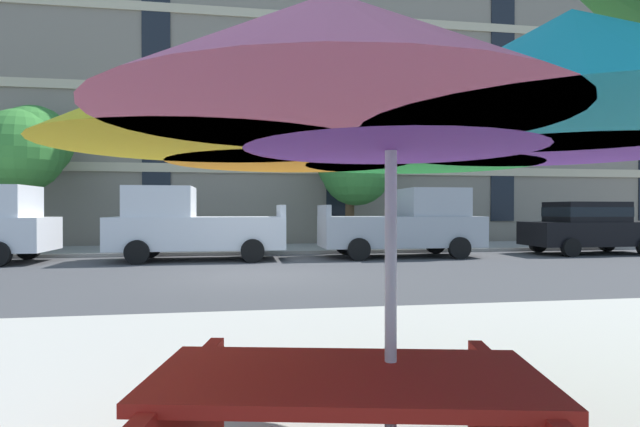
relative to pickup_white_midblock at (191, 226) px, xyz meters
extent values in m
plane|color=#424244|center=(1.85, -3.70, -1.03)|extent=(120.00, 120.00, 0.00)
cube|color=gray|center=(1.85, 3.10, -0.97)|extent=(56.00, 3.60, 0.12)
cube|color=gray|center=(1.85, 11.30, 5.37)|extent=(44.70, 12.00, 12.80)
cube|color=beige|center=(1.85, 5.26, 2.17)|extent=(43.81, 0.08, 0.36)
cube|color=beige|center=(1.85, 5.26, 5.37)|extent=(43.81, 0.08, 0.36)
cube|color=beige|center=(1.85, 5.26, 8.57)|extent=(43.81, 0.08, 0.36)
cube|color=black|center=(-1.87, 5.27, 5.77)|extent=(1.10, 0.06, 11.60)
cube|color=black|center=(5.58, 5.27, 5.77)|extent=(1.10, 0.06, 11.60)
cube|color=black|center=(13.03, 5.27, 5.77)|extent=(1.10, 0.06, 11.60)
cylinder|color=black|center=(-4.88, 0.95, -0.69)|extent=(0.68, 0.22, 0.68)
cube|color=silver|center=(0.24, 0.00, -0.21)|extent=(5.10, 1.90, 0.96)
cube|color=silver|center=(-0.86, 0.00, 0.72)|extent=(1.90, 1.75, 0.90)
cube|color=silver|center=(2.71, 0.00, 0.45)|extent=(0.16, 1.75, 0.36)
cylinder|color=black|center=(1.82, 0.95, -0.69)|extent=(0.68, 0.22, 0.68)
cylinder|color=black|center=(1.82, -0.95, -0.69)|extent=(0.68, 0.22, 0.68)
cylinder|color=black|center=(-1.34, 0.95, -0.69)|extent=(0.68, 0.22, 0.68)
cylinder|color=black|center=(-1.34, -0.95, -0.69)|extent=(0.68, 0.22, 0.68)
cube|color=#A8AAB2|center=(6.52, 0.00, -0.21)|extent=(5.10, 1.90, 0.96)
cube|color=#A8AAB2|center=(7.62, 0.00, 0.72)|extent=(1.90, 1.75, 0.90)
cube|color=#A8AAB2|center=(4.05, 0.00, 0.45)|extent=(0.16, 1.75, 0.36)
cylinder|color=black|center=(4.94, -0.95, -0.69)|extent=(0.68, 0.22, 0.68)
cylinder|color=black|center=(4.94, 0.95, -0.69)|extent=(0.68, 0.22, 0.68)
cylinder|color=black|center=(8.10, -0.95, -0.69)|extent=(0.68, 0.22, 0.68)
cylinder|color=black|center=(8.10, 0.95, -0.69)|extent=(0.68, 0.22, 0.68)
cube|color=black|center=(13.29, 0.00, -0.33)|extent=(4.40, 1.76, 0.80)
cube|color=black|center=(13.14, 0.00, 0.41)|extent=(2.30, 1.55, 0.68)
cube|color=black|center=(13.14, 0.00, 0.41)|extent=(2.32, 1.57, 0.32)
cylinder|color=black|center=(14.65, 0.88, -0.73)|extent=(0.60, 0.22, 0.60)
cylinder|color=black|center=(11.92, 0.88, -0.73)|extent=(0.60, 0.22, 0.60)
cylinder|color=black|center=(11.92, -0.88, -0.73)|extent=(0.60, 0.22, 0.60)
cylinder|color=#4C3823|center=(-5.66, 3.19, 0.23)|extent=(0.34, 0.34, 2.51)
sphere|color=#387F33|center=(-5.95, 3.02, 2.50)|extent=(2.83, 2.83, 2.83)
sphere|color=#387F33|center=(-5.69, 3.44, 2.85)|extent=(2.57, 2.57, 2.57)
cylinder|color=#4C3823|center=(5.60, 3.29, 0.10)|extent=(0.35, 0.35, 2.25)
sphere|color=#2D702D|center=(5.61, 2.97, 2.56)|extent=(1.70, 1.70, 1.70)
sphere|color=#2D702D|center=(5.63, 3.06, 1.89)|extent=(2.13, 2.13, 2.13)
sphere|color=#2D702D|center=(5.82, 3.12, 2.00)|extent=(2.71, 2.71, 2.71)
sphere|color=#2D702D|center=(5.71, 3.56, 2.36)|extent=(2.73, 2.73, 2.73)
cylinder|color=silver|center=(2.28, -12.70, 0.09)|extent=(0.06, 0.06, 2.24)
cone|color=#662D9E|center=(3.15, -12.70, 1.00)|extent=(1.53, 1.53, 0.42)
cone|color=green|center=(2.71, -11.95, 1.00)|extent=(1.53, 1.53, 0.42)
cone|color=orange|center=(1.85, -11.95, 1.00)|extent=(1.53, 1.53, 0.42)
cone|color=yellow|center=(1.41, -12.70, 1.00)|extent=(1.53, 1.53, 0.42)
cone|color=#E5668C|center=(1.85, -13.45, 1.00)|extent=(1.53, 1.53, 0.42)
cone|color=#199EB2|center=(2.71, -13.45, 1.00)|extent=(1.53, 1.53, 0.42)
cone|color=#662D9E|center=(2.28, -12.70, 1.04)|extent=(1.46, 1.46, 0.50)
cube|color=red|center=(2.03, -12.83, -0.29)|extent=(1.92, 1.13, 0.06)
cube|color=red|center=(2.15, -12.22, -0.59)|extent=(1.82, 0.62, 0.05)
camera|label=1|loc=(1.56, -15.04, 0.50)|focal=27.41mm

